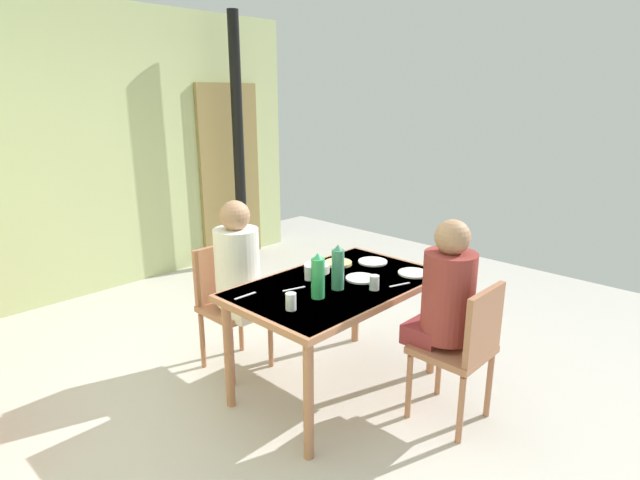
{
  "coord_description": "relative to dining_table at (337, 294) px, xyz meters",
  "views": [
    {
      "loc": [
        -1.97,
        -2.14,
        1.88
      ],
      "look_at": [
        0.25,
        -0.01,
        0.99
      ],
      "focal_mm": 28.46,
      "sensor_mm": 36.0,
      "label": 1
    }
  ],
  "objects": [
    {
      "name": "drinking_glass_by_far_diner",
      "position": [
        0.07,
        -0.24,
        0.12
      ],
      "size": [
        0.06,
        0.06,
        0.09
      ],
      "primitive_type": "cylinder",
      "color": "silver",
      "rests_on": "dining_table"
    },
    {
      "name": "door_wooden",
      "position": [
        1.28,
        2.81,
        0.33
      ],
      "size": [
        0.8,
        0.05,
        2.0
      ],
      "primitive_type": "cube",
      "color": "olive",
      "rests_on": "ground_plane"
    },
    {
      "name": "drinking_glass_spare_center",
      "position": [
        -0.08,
        0.17,
        0.12
      ],
      "size": [
        0.06,
        0.06,
        0.09
      ],
      "primitive_type": "cylinder",
      "color": "silver",
      "rests_on": "dining_table"
    },
    {
      "name": "dinner_plate_near_right",
      "position": [
        0.47,
        -0.25,
        0.08
      ],
      "size": [
        0.2,
        0.2,
        0.01
      ],
      "primitive_type": "cylinder",
      "color": "white",
      "rests_on": "dining_table"
    },
    {
      "name": "dining_table",
      "position": [
        0.0,
        0.0,
        0.0
      ],
      "size": [
        1.35,
        0.83,
        0.74
      ],
      "color": "#A56B4C",
      "rests_on": "ground_plane"
    },
    {
      "name": "dinner_plate_near_left",
      "position": [
        0.47,
        0.09,
        0.08
      ],
      "size": [
        0.2,
        0.2,
        0.01
      ],
      "primitive_type": "cylinder",
      "color": "white",
      "rests_on": "dining_table"
    },
    {
      "name": "dinner_plate_far_center",
      "position": [
        0.15,
        -0.07,
        0.08
      ],
      "size": [
        0.2,
        0.2,
        0.01
      ],
      "primitive_type": "cylinder",
      "color": "white",
      "rests_on": "dining_table"
    },
    {
      "name": "chair_near_diner",
      "position": [
        0.23,
        -0.77,
        -0.17
      ],
      "size": [
        0.4,
        0.4,
        0.87
      ],
      "color": "#A56B4C",
      "rests_on": "ground_plane"
    },
    {
      "name": "person_near_diner",
      "position": [
        0.23,
        -0.63,
        0.12
      ],
      "size": [
        0.3,
        0.37,
        0.77
      ],
      "color": "maroon",
      "rests_on": "ground_plane"
    },
    {
      "name": "stove_pipe_column",
      "position": [
        1.21,
        2.54,
        0.69
      ],
      "size": [
        0.12,
        0.12,
        2.71
      ],
      "primitive_type": "cylinder",
      "color": "black",
      "rests_on": "ground_plane"
    },
    {
      "name": "wall_back",
      "position": [
        -0.25,
        2.89,
        0.69
      ],
      "size": [
        4.64,
        0.1,
        2.71
      ],
      "primitive_type": "cube",
      "color": "#B0BB80",
      "rests_on": "ground_plane"
    },
    {
      "name": "chair_far_diner",
      "position": [
        -0.29,
        0.77,
        -0.17
      ],
      "size": [
        0.4,
        0.4,
        0.87
      ],
      "rotation": [
        0.0,
        0.0,
        3.14
      ],
      "color": "#A56B4C",
      "rests_on": "ground_plane"
    },
    {
      "name": "cutlery_fork_near",
      "position": [
        -0.53,
        0.25,
        0.08
      ],
      "size": [
        0.15,
        0.02,
        0.0
      ],
      "primitive_type": "cube",
      "rotation": [
        0.0,
        0.0,
        6.27
      ],
      "color": "silver",
      "rests_on": "dining_table"
    },
    {
      "name": "cutlery_knife_far",
      "position": [
        -0.26,
        0.12,
        0.08
      ],
      "size": [
        0.15,
        0.06,
        0.0
      ],
      "primitive_type": "cube",
      "rotation": [
        0.0,
        0.0,
        5.99
      ],
      "color": "silver",
      "rests_on": "dining_table"
    },
    {
      "name": "person_far_diner",
      "position": [
        -0.29,
        0.63,
        0.12
      ],
      "size": [
        0.3,
        0.37,
        0.77
      ],
      "rotation": [
        0.0,
        0.0,
        3.14
      ],
      "color": "white",
      "rests_on": "ground_plane"
    },
    {
      "name": "bread_plate_sliced",
      "position": [
        0.27,
        0.23,
        0.09
      ],
      "size": [
        0.19,
        0.19,
        0.02
      ],
      "primitive_type": "cylinder",
      "color": "#DBB77A",
      "rests_on": "dining_table"
    },
    {
      "name": "ground_plane",
      "position": [
        -0.25,
        0.16,
        -0.67
      ],
      "size": [
        7.08,
        7.08,
        0.0
      ],
      "primitive_type": "plane",
      "color": "beige"
    },
    {
      "name": "water_bottle_green_near",
      "position": [
        -0.07,
        -0.07,
        0.21
      ],
      "size": [
        0.08,
        0.08,
        0.28
      ],
      "color": "#3C8563",
      "rests_on": "dining_table"
    },
    {
      "name": "serving_bowl_center",
      "position": [
        0.06,
        0.23,
        0.11
      ],
      "size": [
        0.17,
        0.17,
        0.05
      ],
      "primitive_type": "cylinder",
      "color": "silver",
      "rests_on": "dining_table"
    },
    {
      "name": "drinking_glass_by_near_diner",
      "position": [
        -0.48,
        -0.09,
        0.13
      ],
      "size": [
        0.06,
        0.06,
        0.1
      ],
      "primitive_type": "cylinder",
      "color": "silver",
      "rests_on": "dining_table"
    },
    {
      "name": "water_bottle_green_far",
      "position": [
        -0.26,
        -0.08,
        0.21
      ],
      "size": [
        0.08,
        0.08,
        0.27
      ],
      "color": "green",
      "rests_on": "dining_table"
    },
    {
      "name": "cutlery_knife_near",
      "position": [
        0.24,
        -0.3,
        0.08
      ],
      "size": [
        0.15,
        0.06,
        0.0
      ],
      "primitive_type": "cube",
      "rotation": [
        0.0,
        0.0,
        5.96
      ],
      "color": "silver",
      "rests_on": "dining_table"
    }
  ]
}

